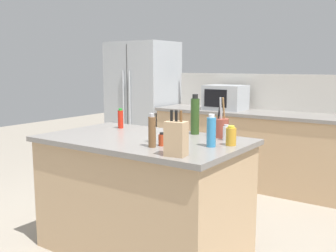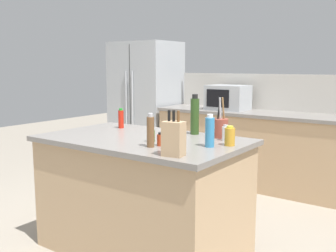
% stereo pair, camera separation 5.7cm
% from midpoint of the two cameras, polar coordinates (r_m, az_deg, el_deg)
% --- Properties ---
extents(ground_plane, '(14.00, 14.00, 0.00)m').
position_cam_midpoint_polar(ground_plane, '(3.42, -3.10, -17.40)').
color(ground_plane, gray).
extents(back_counter_run, '(3.15, 0.66, 0.94)m').
position_cam_midpoint_polar(back_counter_run, '(4.97, 15.82, -3.59)').
color(back_counter_run, tan).
rests_on(back_counter_run, ground_plane).
extents(wall_backsplash, '(3.11, 0.03, 0.46)m').
position_cam_midpoint_polar(wall_backsplash, '(5.17, 17.35, 4.64)').
color(wall_backsplash, beige).
rests_on(wall_backsplash, back_counter_run).
extents(kitchen_island, '(1.63, 0.98, 0.94)m').
position_cam_midpoint_polar(kitchen_island, '(3.24, -3.17, -9.88)').
color(kitchen_island, tan).
rests_on(kitchen_island, ground_plane).
extents(refrigerator, '(0.93, 0.75, 1.85)m').
position_cam_midpoint_polar(refrigerator, '(5.96, -2.95, 3.16)').
color(refrigerator, '#ADB2B7').
rests_on(refrigerator, ground_plane).
extents(microwave, '(0.51, 0.39, 0.32)m').
position_cam_midpoint_polar(microwave, '(5.15, 8.99, 4.11)').
color(microwave, '#ADB2B7').
rests_on(microwave, back_counter_run).
extents(knife_block, '(0.14, 0.12, 0.29)m').
position_cam_midpoint_polar(knife_block, '(2.47, 1.49, -1.79)').
color(knife_block, tan).
rests_on(knife_block, kitchen_island).
extents(utensil_crock, '(0.12, 0.12, 0.32)m').
position_cam_midpoint_polar(utensil_crock, '(3.14, 8.15, -0.18)').
color(utensil_crock, brown).
rests_on(utensil_crock, kitchen_island).
extents(spice_jar_paprika, '(0.05, 0.05, 0.10)m').
position_cam_midpoint_polar(spice_jar_paprika, '(2.79, -0.50, -1.99)').
color(spice_jar_paprika, '#B73D1E').
rests_on(spice_jar_paprika, kitchen_island).
extents(pepper_grinder, '(0.05, 0.05, 0.24)m').
position_cam_midpoint_polar(pepper_grinder, '(2.74, -1.97, -0.77)').
color(pepper_grinder, brown).
rests_on(pepper_grinder, kitchen_island).
extents(olive_oil_bottle, '(0.07, 0.07, 0.33)m').
position_cam_midpoint_polar(olive_oil_bottle, '(3.26, 4.41, 1.52)').
color(olive_oil_bottle, '#2D4C1E').
rests_on(olive_oil_bottle, kitchen_island).
extents(salt_shaker, '(0.05, 0.05, 0.12)m').
position_cam_midpoint_polar(salt_shaker, '(3.02, 8.87, -1.04)').
color(salt_shaker, silver).
rests_on(salt_shaker, kitchen_island).
extents(hot_sauce_bottle, '(0.05, 0.05, 0.18)m').
position_cam_midpoint_polar(hot_sauce_bottle, '(3.60, -6.39, 1.04)').
color(hot_sauce_bottle, red).
rests_on(hot_sauce_bottle, kitchen_island).
extents(dish_soap_bottle, '(0.07, 0.07, 0.23)m').
position_cam_midpoint_polar(dish_soap_bottle, '(2.76, 6.64, -0.82)').
color(dish_soap_bottle, '#3384BC').
rests_on(dish_soap_bottle, kitchen_island).
extents(spice_jar_oregano, '(0.06, 0.06, 0.10)m').
position_cam_midpoint_polar(spice_jar_oregano, '(2.94, -1.89, -1.40)').
color(spice_jar_oregano, '#567038').
rests_on(spice_jar_oregano, kitchen_island).
extents(honey_jar, '(0.07, 0.07, 0.14)m').
position_cam_midpoint_polar(honey_jar, '(2.83, 9.52, -1.49)').
color(honey_jar, gold).
rests_on(honey_jar, kitchen_island).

